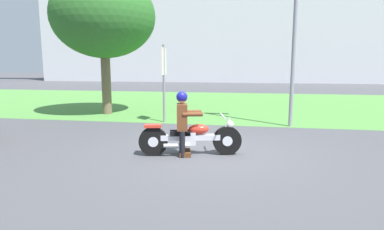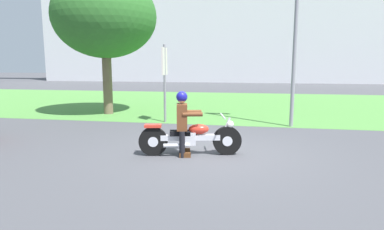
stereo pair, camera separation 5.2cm
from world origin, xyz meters
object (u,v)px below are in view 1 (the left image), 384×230
object	(u,v)px
tree_roadside	(104,17)
sign_banner	(164,71)
rider_lead	(183,118)
motorcycle_lead	(191,138)

from	to	relation	value
tree_roadside	sign_banner	size ratio (longest dim) A/B	2.05
rider_lead	tree_roadside	world-z (taller)	tree_roadside
rider_lead	sign_banner	xyz separation A→B (m)	(-1.44, 3.86, 0.91)
motorcycle_lead	tree_roadside	size ratio (longest dim) A/B	0.41
sign_banner	motorcycle_lead	bearing A→B (deg)	-67.19
sign_banner	rider_lead	bearing A→B (deg)	-69.50
rider_lead	sign_banner	bearing A→B (deg)	97.69
motorcycle_lead	sign_banner	xyz separation A→B (m)	(-1.61, 3.82, 1.34)
rider_lead	tree_roadside	size ratio (longest dim) A/B	0.26
motorcycle_lead	rider_lead	distance (m)	0.46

